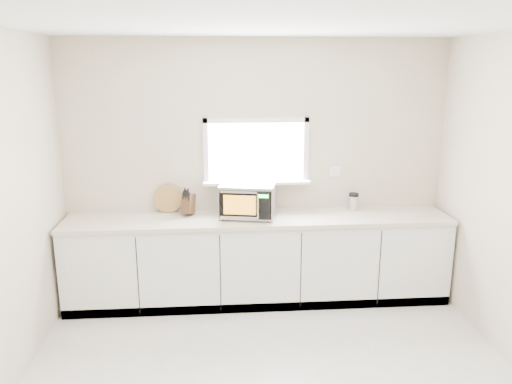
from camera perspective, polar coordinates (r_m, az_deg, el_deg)
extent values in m
cube|color=beige|center=(5.29, 0.00, 2.58)|extent=(4.00, 0.02, 2.70)
cube|color=white|center=(5.24, 0.02, 4.69)|extent=(1.00, 0.02, 0.60)
cube|color=white|center=(5.23, 0.07, 1.12)|extent=(1.12, 0.16, 0.03)
cube|color=white|center=(5.18, 0.03, 8.22)|extent=(1.10, 0.04, 0.05)
cube|color=white|center=(5.28, 0.03, 1.19)|extent=(1.10, 0.04, 0.05)
cube|color=white|center=(5.21, -5.76, 4.57)|extent=(0.05, 0.04, 0.70)
cube|color=white|center=(5.29, 5.73, 4.72)|extent=(0.05, 0.04, 0.70)
cube|color=white|center=(5.42, 9.02, 2.36)|extent=(0.12, 0.01, 0.12)
cube|color=silver|center=(5.26, 0.27, -7.83)|extent=(3.92, 0.60, 0.88)
cube|color=beige|center=(5.10, 0.28, -3.08)|extent=(3.92, 0.64, 0.04)
cylinder|color=black|center=(5.00, -3.74, -3.13)|extent=(0.03, 0.03, 0.02)
cylinder|color=black|center=(5.30, -3.10, -2.11)|extent=(0.03, 0.03, 0.02)
cylinder|color=black|center=(4.94, 1.43, -3.33)|extent=(0.03, 0.03, 0.02)
cylinder|color=black|center=(5.25, 1.77, -2.27)|extent=(0.03, 0.03, 0.02)
cube|color=#B2B5BA|center=(5.07, -0.92, -0.86)|extent=(0.61, 0.51, 0.32)
cube|color=black|center=(4.87, -1.26, -1.50)|extent=(0.51, 0.11, 0.28)
cube|color=orange|center=(4.87, -1.89, -1.50)|extent=(0.31, 0.07, 0.19)
cylinder|color=silver|center=(4.83, 0.22, -1.63)|extent=(0.02, 0.02, 0.25)
cube|color=black|center=(4.84, 0.88, -1.58)|extent=(0.13, 0.03, 0.28)
cube|color=#19FF33|center=(4.81, 0.88, -0.49)|extent=(0.09, 0.02, 0.03)
cube|color=silver|center=(5.03, -0.93, 0.96)|extent=(0.61, 0.51, 0.01)
cube|color=#4A301A|center=(5.18, -7.75, -1.30)|extent=(0.16, 0.22, 0.25)
cube|color=black|center=(5.12, -8.29, -0.35)|extent=(0.03, 0.04, 0.09)
cube|color=black|center=(5.10, -7.99, -0.26)|extent=(0.03, 0.04, 0.09)
cube|color=black|center=(5.10, -7.68, -0.49)|extent=(0.03, 0.04, 0.09)
cube|color=black|center=(5.11, -8.15, -0.04)|extent=(0.03, 0.04, 0.09)
cube|color=black|center=(5.09, -7.79, -0.07)|extent=(0.03, 0.04, 0.09)
cylinder|color=#AD8043|center=(5.30, -10.05, -0.72)|extent=(0.30, 0.07, 0.30)
cylinder|color=#B2B5BA|center=(5.42, 11.07, -1.24)|extent=(0.11, 0.11, 0.15)
cylinder|color=black|center=(5.40, 11.11, -0.28)|extent=(0.10, 0.10, 0.04)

